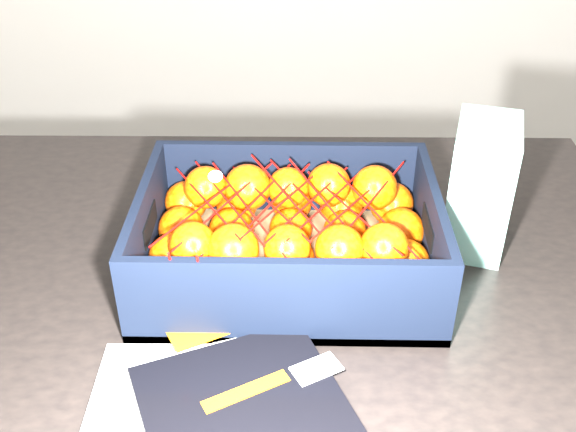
{
  "coord_description": "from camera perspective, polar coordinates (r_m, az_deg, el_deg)",
  "views": [
    {
      "loc": [
        0.09,
        -0.47,
        1.33
      ],
      "look_at": [
        0.08,
        0.25,
        0.86
      ],
      "focal_mm": 42.61,
      "sensor_mm": 36.0,
      "label": 1
    }
  ],
  "objects": [
    {
      "name": "produce_crate",
      "position": [
        0.93,
        0.03,
        -2.65
      ],
      "size": [
        0.39,
        0.3,
        0.12
      ],
      "color": "olive",
      "rests_on": "table"
    },
    {
      "name": "table",
      "position": [
        1.02,
        -4.05,
        -8.55
      ],
      "size": [
        1.21,
        0.81,
        0.75
      ],
      "color": "black",
      "rests_on": "ground"
    },
    {
      "name": "retail_carton",
      "position": [
        0.99,
        15.74,
        2.42
      ],
      "size": [
        0.11,
        0.14,
        0.19
      ],
      "primitive_type": "cube",
      "rotation": [
        0.0,
        0.0,
        -0.26
      ],
      "color": "silver",
      "rests_on": "table"
    },
    {
      "name": "mesh_net",
      "position": [
        0.88,
        -0.38,
        0.75
      ],
      "size": [
        0.33,
        0.26,
        0.09
      ],
      "color": "#B60A06",
      "rests_on": "clementine_heap"
    },
    {
      "name": "clementine_heap",
      "position": [
        0.92,
        0.07,
        -1.56
      ],
      "size": [
        0.37,
        0.28,
        0.11
      ],
      "color": "#E64904",
      "rests_on": "produce_crate"
    }
  ]
}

